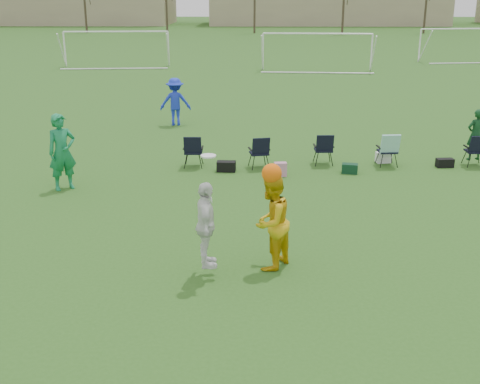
{
  "coord_description": "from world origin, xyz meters",
  "views": [
    {
      "loc": [
        -0.48,
        -9.59,
        4.98
      ],
      "look_at": [
        -0.67,
        1.65,
        1.25
      ],
      "focal_mm": 45.0,
      "sensor_mm": 36.0,
      "label": 1
    }
  ],
  "objects_px": {
    "center_contest": "(250,222)",
    "fielder_blue": "(175,102)",
    "fielder_green_near": "(62,152)",
    "goal_left": "(116,39)",
    "goal_mid": "(317,41)",
    "goal_right": "(466,35)"
  },
  "relations": [
    {
      "from": "goal_mid",
      "to": "center_contest",
      "type": "bearing_deg",
      "value": -94.14
    },
    {
      "from": "fielder_green_near",
      "to": "goal_right",
      "type": "distance_m",
      "value": 38.83
    },
    {
      "from": "fielder_blue",
      "to": "goal_mid",
      "type": "relative_size",
      "value": 0.25
    },
    {
      "from": "center_contest",
      "to": "goal_left",
      "type": "xyz_separation_m",
      "value": [
        -9.53,
        33.27,
        0.94
      ]
    },
    {
      "from": "goal_mid",
      "to": "fielder_blue",
      "type": "bearing_deg",
      "value": -108.3
    },
    {
      "from": "goal_mid",
      "to": "goal_right",
      "type": "height_order",
      "value": "same"
    },
    {
      "from": "goal_mid",
      "to": "fielder_green_near",
      "type": "bearing_deg",
      "value": -105.64
    },
    {
      "from": "goal_left",
      "to": "goal_mid",
      "type": "distance_m",
      "value": 14.14
    },
    {
      "from": "goal_right",
      "to": "fielder_blue",
      "type": "bearing_deg",
      "value": -136.86
    },
    {
      "from": "fielder_blue",
      "to": "goal_right",
      "type": "height_order",
      "value": "goal_right"
    },
    {
      "from": "center_contest",
      "to": "fielder_blue",
      "type": "bearing_deg",
      "value": 102.67
    },
    {
      "from": "fielder_green_near",
      "to": "goal_right",
      "type": "height_order",
      "value": "goal_right"
    },
    {
      "from": "goal_left",
      "to": "goal_mid",
      "type": "relative_size",
      "value": 1.0
    },
    {
      "from": "goal_left",
      "to": "center_contest",
      "type": "bearing_deg",
      "value": -79.02
    },
    {
      "from": "center_contest",
      "to": "goal_left",
      "type": "height_order",
      "value": "goal_left"
    },
    {
      "from": "goal_right",
      "to": "center_contest",
      "type": "bearing_deg",
      "value": -121.84
    },
    {
      "from": "center_contest",
      "to": "goal_right",
      "type": "distance_m",
      "value": 40.76
    },
    {
      "from": "fielder_green_near",
      "to": "goal_mid",
      "type": "xyz_separation_m",
      "value": [
        9.42,
        26.38,
        0.91
      ]
    },
    {
      "from": "fielder_blue",
      "to": "goal_right",
      "type": "relative_size",
      "value": 0.25
    },
    {
      "from": "fielder_green_near",
      "to": "goal_mid",
      "type": "bearing_deg",
      "value": 35.2
    },
    {
      "from": "fielder_green_near",
      "to": "fielder_blue",
      "type": "height_order",
      "value": "fielder_green_near"
    },
    {
      "from": "fielder_green_near",
      "to": "goal_mid",
      "type": "distance_m",
      "value": 28.02
    }
  ]
}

